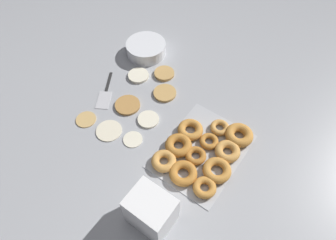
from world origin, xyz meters
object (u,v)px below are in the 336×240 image
at_px(pancake_1, 109,130).
at_px(pancake_0, 128,105).
at_px(pancake_4, 164,73).
at_px(pancake_7, 86,119).
at_px(container_stack, 151,211).
at_px(pancake_5, 165,93).
at_px(spatula, 105,96).
at_px(pancake_6, 148,119).
at_px(pancake_3, 138,76).
at_px(donut_tray, 203,152).
at_px(batter_bowl, 146,49).
at_px(pancake_2, 133,139).

bearing_deg(pancake_1, pancake_0, 9.11).
distance_m(pancake_4, pancake_7, 0.45).
bearing_deg(pancake_4, container_stack, -147.28).
distance_m(pancake_5, spatula, 0.28).
distance_m(pancake_0, spatula, 0.13).
relative_size(pancake_5, spatula, 0.49).
bearing_deg(pancake_6, pancake_3, 48.26).
bearing_deg(donut_tray, batter_bowl, 58.60).
bearing_deg(pancake_4, spatula, 152.54).
xyz_separation_m(donut_tray, container_stack, (-0.33, 0.01, 0.06)).
distance_m(pancake_3, donut_tray, 0.53).
distance_m(pancake_0, pancake_3, 0.19).
bearing_deg(pancake_6, spatula, 92.19).
bearing_deg(pancake_0, pancake_4, -3.94).
bearing_deg(pancake_3, spatula, 165.79).
xyz_separation_m(pancake_2, batter_bowl, (0.46, 0.29, 0.03)).
bearing_deg(pancake_1, pancake_4, 0.92).
xyz_separation_m(pancake_1, pancake_3, (0.33, 0.10, 0.00)).
distance_m(pancake_0, pancake_7, 0.20).
relative_size(batter_bowl, spatula, 0.94).
xyz_separation_m(pancake_0, pancake_5, (0.16, -0.10, 0.00)).
bearing_deg(pancake_7, pancake_2, -80.11).
height_order(pancake_1, pancake_4, pancake_4).
height_order(pancake_2, pancake_5, pancake_5).
bearing_deg(donut_tray, container_stack, 178.81).
distance_m(pancake_0, pancake_5, 0.19).
relative_size(pancake_4, batter_bowl, 0.48).
height_order(pancake_1, pancake_6, same).
height_order(pancake_7, donut_tray, donut_tray).
bearing_deg(pancake_6, donut_tray, -91.05).
distance_m(pancake_2, pancake_3, 0.37).
distance_m(pancake_2, pancake_6, 0.12).
bearing_deg(pancake_2, donut_tray, -67.52).
relative_size(pancake_3, spatula, 0.47).
xyz_separation_m(pancake_5, spatula, (-0.18, 0.22, -0.00)).
bearing_deg(container_stack, pancake_6, 39.73).
height_order(pancake_0, pancake_1, pancake_0).
bearing_deg(spatula, donut_tray, 59.37).
height_order(pancake_1, pancake_5, pancake_5).
distance_m(container_stack, spatula, 0.63).
xyz_separation_m(pancake_2, container_stack, (-0.22, -0.27, 0.08)).
xyz_separation_m(pancake_3, pancake_4, (0.09, -0.10, 0.00)).
bearing_deg(pancake_6, container_stack, -140.27).
bearing_deg(pancake_5, pancake_0, 149.02).
height_order(pancake_5, donut_tray, donut_tray).
xyz_separation_m(donut_tray, spatula, (-0.00, 0.54, -0.02)).
bearing_deg(pancake_4, batter_bowl, 67.10).
height_order(pancake_2, donut_tray, donut_tray).
xyz_separation_m(pancake_0, pancake_1, (-0.15, -0.02, -0.00)).
height_order(pancake_5, batter_bowl, batter_bowl).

